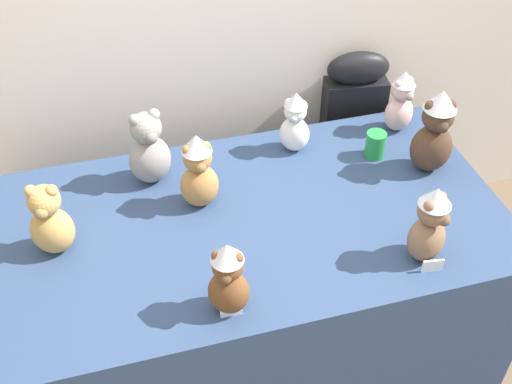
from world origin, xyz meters
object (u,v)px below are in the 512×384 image
object	(u,v)px
teddy_bear_ash	(149,150)
teddy_bear_cocoa	(435,132)
teddy_bear_caramel	(198,172)
party_cup_green	(375,145)
teddy_bear_chestnut	(228,279)
teddy_bear_mocha	(430,225)
instrument_case	(349,146)
teddy_bear_snow	(295,123)
display_table	(256,287)
teddy_bear_honey	(50,221)
teddy_bear_blush	(401,102)

from	to	relation	value
teddy_bear_ash	teddy_bear_cocoa	distance (m)	1.08
teddy_bear_caramel	party_cup_green	bearing A→B (deg)	6.09
teddy_bear_chestnut	teddy_bear_caramel	bearing A→B (deg)	111.52
teddy_bear_mocha	teddy_bear_chestnut	world-z (taller)	teddy_bear_mocha
teddy_bear_mocha	teddy_bear_chestnut	size ratio (longest dim) A/B	1.06
instrument_case	teddy_bear_cocoa	xyz separation A→B (m)	(0.09, -0.54, 0.44)
teddy_bear_cocoa	teddy_bear_mocha	bearing A→B (deg)	-108.88
teddy_bear_snow	party_cup_green	world-z (taller)	teddy_bear_snow
teddy_bear_snow	teddy_bear_chestnut	world-z (taller)	teddy_bear_chestnut
teddy_bear_snow	teddy_bear_mocha	xyz separation A→B (m)	(0.23, -0.69, 0.02)
instrument_case	teddy_bear_mocha	world-z (taller)	teddy_bear_mocha
teddy_bear_cocoa	party_cup_green	xyz separation A→B (m)	(-0.17, 0.13, -0.12)
teddy_bear_cocoa	teddy_bear_snow	world-z (taller)	teddy_bear_cocoa
instrument_case	teddy_bear_cocoa	distance (m)	0.70
party_cup_green	display_table	bearing A→B (deg)	-158.42
display_table	teddy_bear_snow	xyz separation A→B (m)	(0.26, 0.35, 0.52)
teddy_bear_honey	teddy_bear_ash	world-z (taller)	teddy_bear_ash
instrument_case	party_cup_green	distance (m)	0.52
teddy_bear_cocoa	party_cup_green	bearing A→B (deg)	151.95
teddy_bear_blush	teddy_bear_ash	bearing A→B (deg)	166.13
display_table	instrument_case	bearing A→B (deg)	44.39
teddy_bear_honey	teddy_bear_chestnut	distance (m)	0.65
teddy_bear_cocoa	teddy_bear_chestnut	xyz separation A→B (m)	(-0.92, -0.47, -0.04)
teddy_bear_caramel	teddy_bear_blush	world-z (taller)	teddy_bear_caramel
teddy_bear_ash	teddy_bear_caramel	world-z (taller)	teddy_bear_ash
teddy_bear_honey	teddy_bear_blush	xyz separation A→B (m)	(1.42, 0.34, 0.00)
teddy_bear_snow	teddy_bear_mocha	world-z (taller)	teddy_bear_mocha
teddy_bear_cocoa	teddy_bear_snow	bearing A→B (deg)	160.78
teddy_bear_ash	teddy_bear_cocoa	size ratio (longest dim) A/B	0.88
teddy_bear_chestnut	teddy_bear_honey	bearing A→B (deg)	164.42
teddy_bear_caramel	teddy_bear_snow	size ratio (longest dim) A/B	1.16
teddy_bear_caramel	party_cup_green	size ratio (longest dim) A/B	2.83
teddy_bear_caramel	party_cup_green	distance (m)	0.75
teddy_bear_cocoa	teddy_bear_caramel	size ratio (longest dim) A/B	1.15
teddy_bear_blush	teddy_bear_mocha	world-z (taller)	teddy_bear_mocha
teddy_bear_cocoa	teddy_bear_mocha	distance (m)	0.49
teddy_bear_honey	teddy_bear_cocoa	size ratio (longest dim) A/B	0.80
instrument_case	teddy_bear_honey	world-z (taller)	teddy_bear_honey
teddy_bear_honey	party_cup_green	bearing A→B (deg)	22.42
display_table	teddy_bear_blush	bearing A→B (deg)	26.89
instrument_case	teddy_bear_snow	xyz separation A→B (m)	(-0.38, -0.28, 0.40)
teddy_bear_ash	party_cup_green	world-z (taller)	teddy_bear_ash
teddy_bear_ash	teddy_bear_blush	size ratio (longest dim) A/B	1.12
display_table	teddy_bear_caramel	distance (m)	0.58
teddy_bear_chestnut	party_cup_green	bearing A→B (deg)	61.86
teddy_bear_blush	teddy_bear_chestnut	distance (m)	1.18
teddy_bear_honey	teddy_bear_caramel	bearing A→B (deg)	24.39
teddy_bear_cocoa	teddy_bear_blush	size ratio (longest dim) A/B	1.28
display_table	party_cup_green	bearing A→B (deg)	21.58
instrument_case	teddy_bear_ash	bearing A→B (deg)	-154.10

